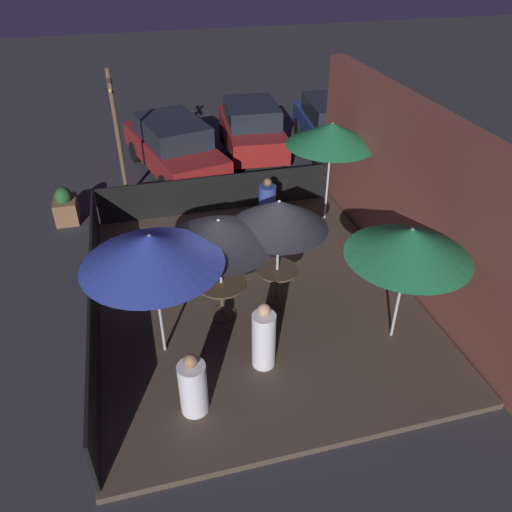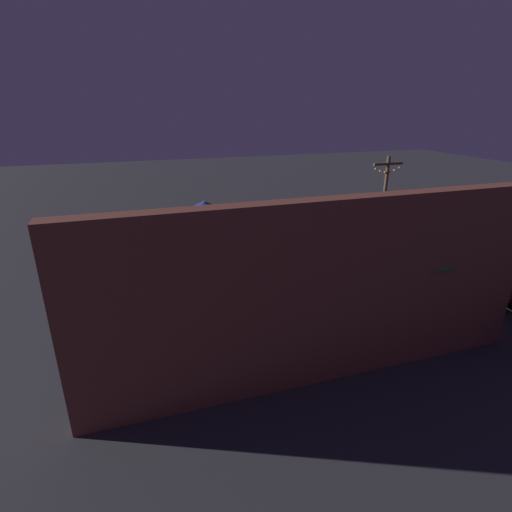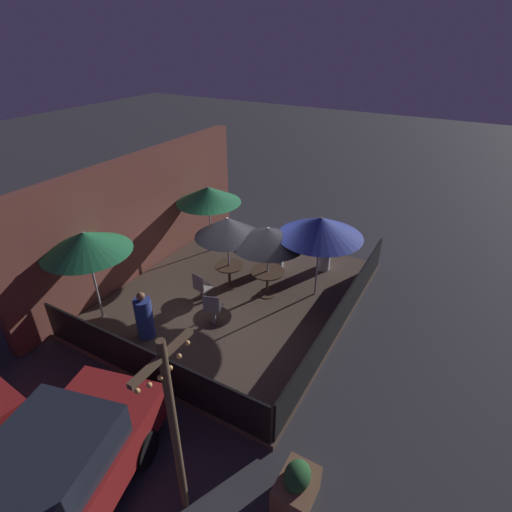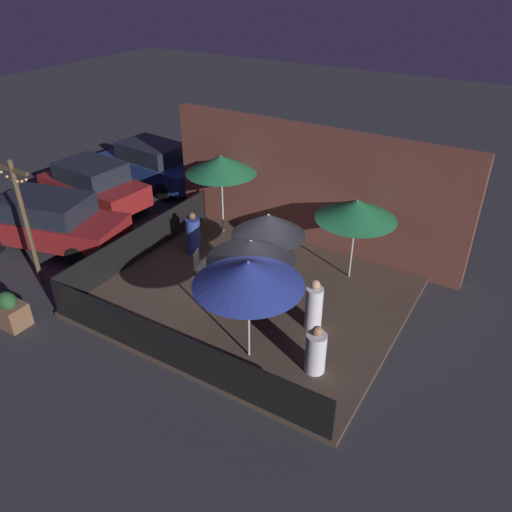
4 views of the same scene
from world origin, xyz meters
TOP-DOWN VIEW (x-y plane):
  - ground_plane at (0.00, 0.00)m, footprint 60.00×60.00m
  - patio_deck at (0.00, 0.00)m, footprint 7.30×6.13m
  - building_wall at (0.00, 3.29)m, footprint 8.90×0.36m
  - fence_front at (0.00, -3.02)m, footprint 7.10×0.05m
  - fence_side_left at (-3.61, 0.00)m, footprint 0.05×5.93m
  - patio_umbrella_0 at (0.27, 0.39)m, footprint 1.79×1.79m
  - patio_umbrella_1 at (0.47, -0.74)m, footprint 1.99×1.99m
  - patio_umbrella_2 at (-2.53, 2.49)m, footprint 2.10×2.10m
  - patio_umbrella_3 at (1.13, -1.90)m, footprint 2.23×2.23m
  - patio_umbrella_4 at (1.80, 2.09)m, footprint 2.05×2.05m
  - dining_table_0 at (0.27, 0.39)m, footprint 0.80×0.80m
  - dining_table_1 at (0.47, -0.74)m, footprint 0.93×0.93m
  - patio_chair_0 at (-0.76, 0.60)m, footprint 0.47×0.47m
  - patio_chair_1 at (-1.38, -0.19)m, footprint 0.51×0.51m
  - patron_0 at (1.88, -0.32)m, footprint 0.43×0.43m
  - patron_1 at (-2.52, 0.98)m, footprint 0.49×0.49m
  - patron_2 at (2.52, -1.59)m, footprint 0.60×0.60m
  - planter_box at (-4.25, -3.77)m, footprint 0.78×0.55m
  - light_post at (-5.15, -2.26)m, footprint 1.10×0.12m
  - parked_car_0 at (-6.44, -0.78)m, footprint 4.77×2.73m
  - parked_car_1 at (-7.38, 1.82)m, footprint 4.01×2.05m
  - parked_car_2 at (-7.01, 4.42)m, footprint 4.44×2.17m

SIDE VIEW (x-z plane):
  - ground_plane at x=0.00m, z-range 0.00..0.00m
  - patio_deck at x=0.00m, z-range 0.00..0.12m
  - planter_box at x=-4.25m, z-range -0.05..0.85m
  - fence_front at x=0.00m, z-range 0.12..1.07m
  - fence_side_left at x=-3.61m, z-range 0.12..1.07m
  - patron_2 at x=2.52m, z-range 0.04..1.17m
  - patio_chair_0 at x=-0.76m, z-range 0.16..1.09m
  - patio_chair_1 at x=-1.38m, z-range 0.17..1.10m
  - patron_1 at x=-2.52m, z-range 0.05..1.30m
  - dining_table_0 at x=0.27m, z-range 0.32..1.04m
  - patron_0 at x=1.88m, z-range 0.05..1.31m
  - dining_table_1 at x=0.47m, z-range 0.35..1.11m
  - parked_car_1 at x=-7.38m, z-range 0.03..1.65m
  - parked_car_2 at x=-7.01m, z-range 0.04..1.66m
  - parked_car_0 at x=-6.44m, z-range 0.04..1.66m
  - building_wall at x=0.00m, z-range 0.00..3.59m
  - light_post at x=-5.15m, z-range 0.22..3.65m
  - patio_umbrella_1 at x=0.47m, z-range 0.91..2.98m
  - patio_umbrella_0 at x=0.27m, z-range 0.93..3.10m
  - patio_umbrella_4 at x=1.80m, z-range 0.98..3.20m
  - patio_umbrella_3 at x=1.13m, z-range 1.03..3.37m
  - patio_umbrella_2 at x=-2.53m, z-range 1.08..3.52m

